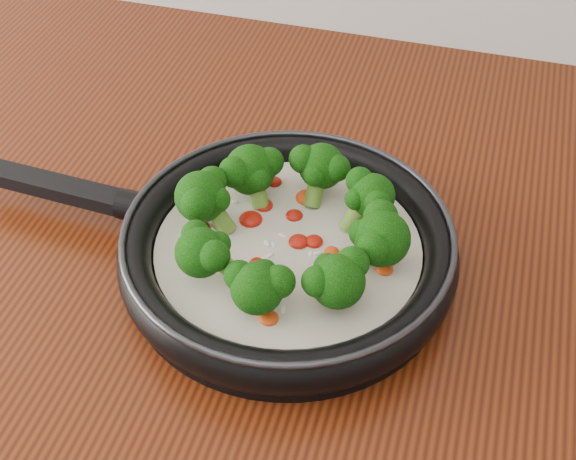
# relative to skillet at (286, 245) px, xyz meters

# --- Properties ---
(skillet) EXTENTS (0.47, 0.32, 0.09)m
(skillet) POSITION_rel_skillet_xyz_m (0.00, 0.00, 0.00)
(skillet) COLOR black
(skillet) RESTS_ON counter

